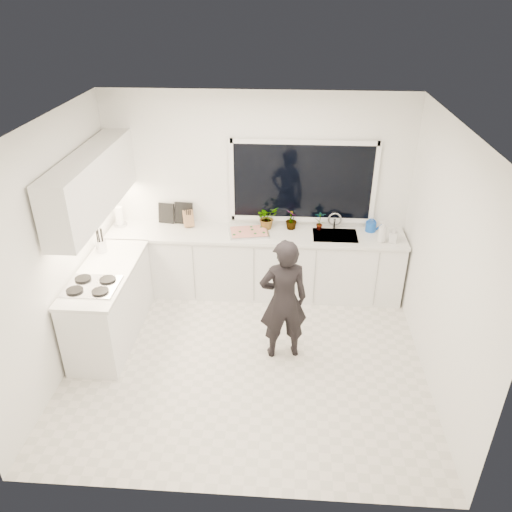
{
  "coord_description": "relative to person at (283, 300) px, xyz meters",
  "views": [
    {
      "loc": [
        0.41,
        -4.47,
        3.84
      ],
      "look_at": [
        0.08,
        0.4,
        1.15
      ],
      "focal_mm": 35.0,
      "sensor_mm": 36.0,
      "label": 1
    }
  ],
  "objects": [
    {
      "name": "paper_towel_roll",
      "position": [
        -2.25,
        1.41,
        0.31
      ],
      "size": [
        0.15,
        0.15,
        0.26
      ],
      "primitive_type": "cylinder",
      "rotation": [
        0.0,
        0.0,
        0.42
      ],
      "color": "white",
      "rests_on": "countertop_back"
    },
    {
      "name": "faucet",
      "position": [
        0.65,
        1.51,
        0.29
      ],
      "size": [
        0.03,
        0.03,
        0.22
      ],
      "primitive_type": "cylinder",
      "color": "silver",
      "rests_on": "countertop_back"
    },
    {
      "name": "base_cabinets_left",
      "position": [
        -2.07,
        0.21,
        -0.3
      ],
      "size": [
        0.58,
        1.6,
        0.88
      ],
      "primitive_type": "cube",
      "color": "white",
      "rests_on": "floor"
    },
    {
      "name": "ceiling",
      "position": [
        -0.4,
        -0.14,
        1.97
      ],
      "size": [
        4.0,
        3.5,
        0.02
      ],
      "primitive_type": "cube",
      "color": "white",
      "rests_on": "wall_back"
    },
    {
      "name": "picture_frame_large",
      "position": [
        -1.64,
        1.55,
        0.32
      ],
      "size": [
        0.22,
        0.05,
        0.28
      ],
      "primitive_type": "cube",
      "rotation": [
        0.0,
        0.0,
        -0.15
      ],
      "color": "black",
      "rests_on": "countertop_back"
    },
    {
      "name": "herb_plants",
      "position": [
        -0.11,
        1.47,
        0.32
      ],
      "size": [
        0.96,
        0.36,
        0.31
      ],
      "color": "#26662D",
      "rests_on": "countertop_back"
    },
    {
      "name": "sink",
      "position": [
        0.65,
        1.31,
        0.13
      ],
      "size": [
        0.58,
        0.42,
        0.14
      ],
      "primitive_type": "cube",
      "color": "silver",
      "rests_on": "countertop_back"
    },
    {
      "name": "picture_frame_small",
      "position": [
        -1.4,
        1.55,
        0.33
      ],
      "size": [
        0.25,
        0.04,
        0.3
      ],
      "primitive_type": "cube",
      "rotation": [
        0.0,
        0.0,
        -0.07
      ],
      "color": "black",
      "rests_on": "countertop_back"
    },
    {
      "name": "utensil_crock",
      "position": [
        -2.25,
        0.66,
        0.26
      ],
      "size": [
        0.17,
        0.17,
        0.16
      ],
      "primitive_type": "cylinder",
      "rotation": [
        0.0,
        0.0,
        -0.4
      ],
      "color": "silver",
      "rests_on": "countertop_left"
    },
    {
      "name": "watering_can",
      "position": [
        1.12,
        1.47,
        0.24
      ],
      "size": [
        0.18,
        0.18,
        0.13
      ],
      "primitive_type": "cylinder",
      "rotation": [
        0.0,
        0.0,
        0.36
      ],
      "color": "#134CB5",
      "rests_on": "countertop_back"
    },
    {
      "name": "wall_left",
      "position": [
        -2.41,
        -0.14,
        0.61
      ],
      "size": [
        0.02,
        3.5,
        2.7
      ],
      "primitive_type": "cube",
      "color": "white",
      "rests_on": "ground"
    },
    {
      "name": "soap_bottles",
      "position": [
        1.27,
        1.16,
        0.31
      ],
      "size": [
        0.27,
        0.13,
        0.3
      ],
      "color": "#D8BF66",
      "rests_on": "countertop_back"
    },
    {
      "name": "pizza",
      "position": [
        -0.49,
        1.28,
        0.21
      ],
      "size": [
        0.52,
        0.42,
        0.01
      ],
      "primitive_type": "cube",
      "rotation": [
        0.0,
        0.0,
        0.2
      ],
      "color": "red",
      "rests_on": "pizza_tray"
    },
    {
      "name": "upper_cabinets",
      "position": [
        -2.19,
        0.56,
        1.11
      ],
      "size": [
        0.34,
        2.1,
        0.7
      ],
      "primitive_type": "cube",
      "color": "white",
      "rests_on": "wall_left"
    },
    {
      "name": "base_cabinets_back",
      "position": [
        -0.4,
        1.31,
        -0.3
      ],
      "size": [
        3.92,
        0.58,
        0.88
      ],
      "primitive_type": "cube",
      "color": "white",
      "rests_on": "floor"
    },
    {
      "name": "countertop_left",
      "position": [
        -2.07,
        0.21,
        0.16
      ],
      "size": [
        0.62,
        1.6,
        0.04
      ],
      "primitive_type": "cube",
      "color": "silver",
      "rests_on": "base_cabinets_left"
    },
    {
      "name": "window",
      "position": [
        0.2,
        1.58,
        0.81
      ],
      "size": [
        1.8,
        0.02,
        1.0
      ],
      "primitive_type": "cube",
      "color": "black",
      "rests_on": "wall_back"
    },
    {
      "name": "wall_back",
      "position": [
        -0.4,
        1.62,
        0.61
      ],
      "size": [
        4.0,
        0.02,
        2.7
      ],
      "primitive_type": "cube",
      "color": "white",
      "rests_on": "ground"
    },
    {
      "name": "floor",
      "position": [
        -0.4,
        -0.14,
        -0.75
      ],
      "size": [
        4.0,
        3.5,
        0.02
      ],
      "primitive_type": "cube",
      "color": "beige",
      "rests_on": "ground"
    },
    {
      "name": "knife_block",
      "position": [
        -1.32,
        1.45,
        0.29
      ],
      "size": [
        0.16,
        0.14,
        0.22
      ],
      "primitive_type": "cube",
      "rotation": [
        0.0,
        0.0,
        0.38
      ],
      "color": "olive",
      "rests_on": "countertop_back"
    },
    {
      "name": "pizza_tray",
      "position": [
        -0.49,
        1.28,
        0.19
      ],
      "size": [
        0.58,
        0.47,
        0.03
      ],
      "primitive_type": "cube",
      "rotation": [
        0.0,
        0.0,
        0.2
      ],
      "color": "silver",
      "rests_on": "countertop_back"
    },
    {
      "name": "wall_right",
      "position": [
        1.61,
        -0.14,
        0.61
      ],
      "size": [
        0.02,
        3.5,
        2.7
      ],
      "primitive_type": "cube",
      "color": "white",
      "rests_on": "ground"
    },
    {
      "name": "countertop_back",
      "position": [
        -0.4,
        1.3,
        0.16
      ],
      "size": [
        3.94,
        0.62,
        0.04
      ],
      "primitive_type": "cube",
      "color": "silver",
      "rests_on": "base_cabinets_back"
    },
    {
      "name": "person",
      "position": [
        0.0,
        0.0,
        0.0
      ],
      "size": [
        0.6,
        0.46,
        1.49
      ],
      "primitive_type": "imported",
      "rotation": [
        0.0,
        0.0,
        3.34
      ],
      "color": "black",
      "rests_on": "floor"
    },
    {
      "name": "stovetop",
      "position": [
        -2.09,
        -0.14,
        0.19
      ],
      "size": [
        0.56,
        0.48,
        0.03
      ],
      "primitive_type": "cube",
      "color": "black",
      "rests_on": "countertop_left"
    }
  ]
}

